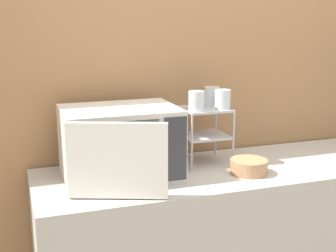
% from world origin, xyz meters
% --- Properties ---
extents(wall_back, '(8.00, 0.06, 2.60)m').
position_xyz_m(wall_back, '(0.00, 0.67, 1.30)').
color(wall_back, '#9E7047').
rests_on(wall_back, ground_plane).
extents(counter, '(1.99, 0.63, 0.92)m').
position_xyz_m(counter, '(0.00, 0.31, 0.46)').
color(counter, '#B7B2A8').
rests_on(counter, ground_plane).
extents(microwave, '(0.55, 0.56, 0.34)m').
position_xyz_m(microwave, '(-0.58, 0.35, 1.09)').
color(microwave, silver).
rests_on(microwave, counter).
extents(dish_rack, '(0.24, 0.22, 0.29)m').
position_xyz_m(dish_rack, '(-0.11, 0.44, 1.14)').
color(dish_rack, '#B2B2B7').
rests_on(dish_rack, counter).
extents(glass_front_left, '(0.08, 0.08, 0.10)m').
position_xyz_m(glass_front_left, '(-0.18, 0.38, 1.27)').
color(glass_front_left, silver).
rests_on(glass_front_left, dish_rack).
extents(glass_back_right, '(0.08, 0.08, 0.10)m').
position_xyz_m(glass_back_right, '(-0.04, 0.49, 1.27)').
color(glass_back_right, silver).
rests_on(glass_back_right, dish_rack).
extents(glass_front_right, '(0.08, 0.08, 0.10)m').
position_xyz_m(glass_front_right, '(-0.03, 0.38, 1.27)').
color(glass_front_right, silver).
rests_on(glass_front_right, dish_rack).
extents(bowl, '(0.18, 0.18, 0.07)m').
position_xyz_m(bowl, '(0.03, 0.20, 0.96)').
color(bowl, '#AD7F56').
rests_on(bowl, counter).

